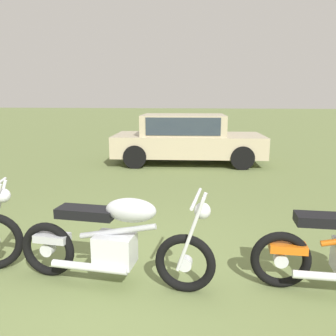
# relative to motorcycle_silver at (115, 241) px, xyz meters

# --- Properties ---
(ground_plane) EXTENTS (120.00, 120.00, 0.00)m
(ground_plane) POSITION_rel_motorcycle_silver_xyz_m (0.07, -0.02, -0.48)
(ground_plane) COLOR olive
(motorcycle_silver) EXTENTS (2.11, 0.64, 1.02)m
(motorcycle_silver) POSITION_rel_motorcycle_silver_xyz_m (0.00, 0.00, 0.00)
(motorcycle_silver) COLOR black
(motorcycle_silver) RESTS_ON ground
(car_beige) EXTENTS (4.44, 2.18, 1.43)m
(car_beige) POSITION_rel_motorcycle_silver_xyz_m (0.23, 6.75, 0.32)
(car_beige) COLOR #BCAD8C
(car_beige) RESTS_ON ground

